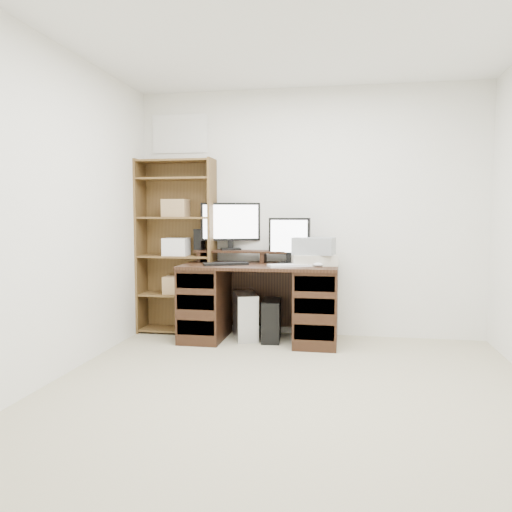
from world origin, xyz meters
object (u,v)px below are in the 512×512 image
(tower_silver, at_px, (245,316))
(bookshelf, at_px, (177,245))
(printer, at_px, (314,260))
(desk, at_px, (260,301))
(monitor_wide, at_px, (231,224))
(monitor_small, at_px, (289,239))
(tower_black, at_px, (271,320))

(tower_silver, height_order, bookshelf, bookshelf)
(printer, xyz_separation_m, tower_silver, (-0.68, 0.03, -0.57))
(desk, xyz_separation_m, tower_silver, (-0.16, 0.07, -0.16))
(monitor_wide, distance_m, printer, 0.96)
(monitor_small, relative_size, tower_silver, 0.99)
(desk, distance_m, monitor_small, 0.67)
(printer, distance_m, bookshelf, 1.45)
(monitor_small, bearing_deg, printer, -7.38)
(monitor_wide, distance_m, bookshelf, 0.61)
(printer, height_order, bookshelf, bookshelf)
(printer, bearing_deg, tower_silver, 164.74)
(monitor_small, distance_m, tower_silver, 0.88)
(printer, relative_size, tower_black, 0.99)
(desk, relative_size, bookshelf, 0.83)
(desk, xyz_separation_m, monitor_wide, (-0.35, 0.26, 0.75))
(tower_silver, bearing_deg, bookshelf, 149.98)
(monitor_wide, distance_m, tower_silver, 0.95)
(desk, xyz_separation_m, tower_black, (0.11, 0.03, -0.19))
(monitor_small, height_order, printer, monitor_small)
(desk, bearing_deg, tower_silver, 156.80)
(printer, bearing_deg, bookshelf, 160.47)
(monitor_wide, bearing_deg, tower_black, -46.33)
(desk, relative_size, tower_silver, 3.30)
(tower_silver, bearing_deg, monitor_wide, 115.24)
(tower_black, relative_size, bookshelf, 0.23)
(desk, height_order, tower_silver, desk)
(desk, bearing_deg, printer, 3.77)
(monitor_wide, xyz_separation_m, printer, (0.87, -0.23, -0.34))
(tower_black, bearing_deg, monitor_small, 21.91)
(tower_black, height_order, bookshelf, bookshelf)
(printer, bearing_deg, monitor_wide, 152.77)
(bookshelf, bearing_deg, monitor_small, -4.97)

